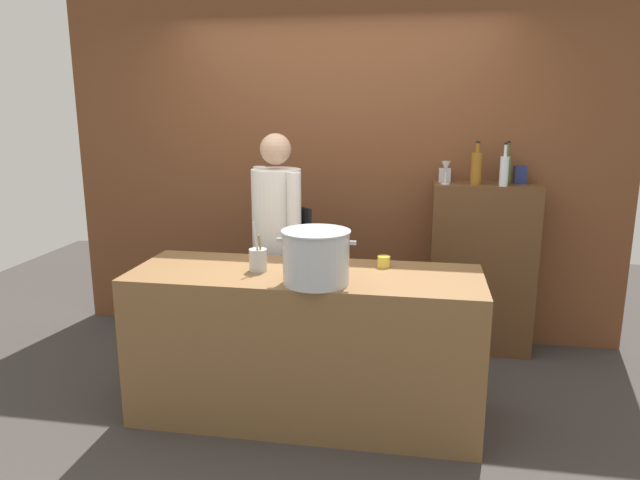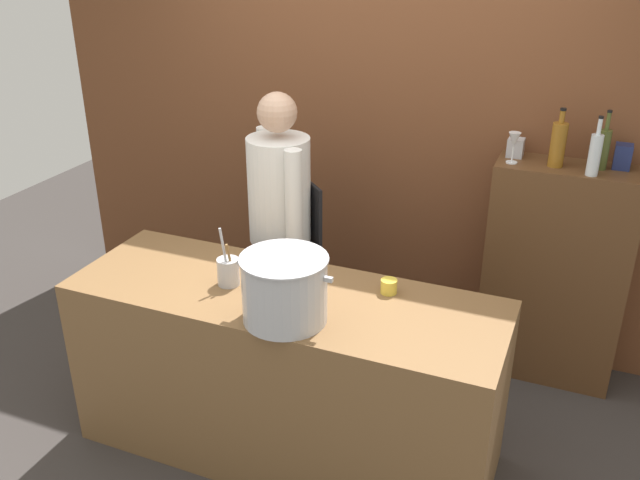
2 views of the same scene
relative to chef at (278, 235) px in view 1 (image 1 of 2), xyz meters
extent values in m
plane|color=#383330|center=(0.33, -0.65, -0.96)|extent=(8.00, 8.00, 0.00)
cube|color=brown|center=(0.33, 0.75, 0.54)|extent=(4.40, 0.10, 3.00)
cube|color=brown|center=(0.33, -0.65, -0.51)|extent=(2.04, 0.70, 0.90)
cube|color=brown|center=(1.44, 0.54, -0.32)|extent=(0.76, 0.32, 1.28)
cylinder|color=black|center=(0.07, -0.07, -0.54)|extent=(0.14, 0.14, 0.84)
cylinder|color=black|center=(-0.07, 0.07, -0.54)|extent=(0.14, 0.14, 0.84)
cylinder|color=white|center=(0.00, 0.00, 0.17)|extent=(0.34, 0.34, 0.58)
cube|color=black|center=(0.12, 0.13, -0.07)|extent=(0.23, 0.22, 0.52)
cylinder|color=white|center=(0.15, -0.16, 0.19)|extent=(0.09, 0.09, 0.52)
cylinder|color=white|center=(-0.16, 0.15, 0.19)|extent=(0.09, 0.09, 0.52)
sphere|color=tan|center=(0.00, 0.00, 0.59)|extent=(0.21, 0.21, 0.21)
cylinder|color=#B7BABF|center=(0.43, -0.85, 0.08)|extent=(0.36, 0.36, 0.29)
cylinder|color=#B7BABF|center=(0.43, -0.85, 0.22)|extent=(0.38, 0.38, 0.01)
cube|color=#B7BABF|center=(0.23, -0.85, 0.17)|extent=(0.04, 0.02, 0.02)
cube|color=#B7BABF|center=(0.62, -0.85, 0.17)|extent=(0.04, 0.02, 0.02)
cylinder|color=#B7BABF|center=(0.05, -0.67, 0.00)|extent=(0.10, 0.10, 0.13)
cylinder|color=olive|center=(0.07, -0.68, 0.06)|extent=(0.02, 0.05, 0.20)
cylinder|color=#B7BABF|center=(0.05, -0.69, 0.09)|extent=(0.05, 0.01, 0.27)
cylinder|color=yellow|center=(0.77, -0.46, -0.03)|extent=(0.08, 0.08, 0.07)
cylinder|color=#475123|center=(1.57, 0.55, 0.42)|extent=(0.06, 0.06, 0.21)
cylinder|color=#475123|center=(1.57, 0.55, 0.57)|extent=(0.02, 0.02, 0.09)
cylinder|color=black|center=(1.57, 0.55, 0.62)|extent=(0.02, 0.02, 0.01)
cylinder|color=#8C5919|center=(1.36, 0.51, 0.43)|extent=(0.08, 0.08, 0.23)
cylinder|color=#8C5919|center=(1.36, 0.51, 0.58)|extent=(0.03, 0.03, 0.07)
cylinder|color=black|center=(1.36, 0.51, 0.62)|extent=(0.03, 0.03, 0.01)
cylinder|color=silver|center=(1.54, 0.43, 0.42)|extent=(0.06, 0.06, 0.21)
cylinder|color=silver|center=(1.54, 0.43, 0.57)|extent=(0.02, 0.02, 0.08)
cylinder|color=black|center=(1.54, 0.43, 0.61)|extent=(0.02, 0.02, 0.01)
cylinder|color=silver|center=(1.14, 0.48, 0.32)|extent=(0.06, 0.06, 0.01)
cylinder|color=silver|center=(1.14, 0.48, 0.36)|extent=(0.01, 0.01, 0.08)
cone|color=silver|center=(1.14, 0.48, 0.44)|extent=(0.06, 0.06, 0.08)
cube|color=#B2B2B7|center=(1.14, 0.59, 0.37)|extent=(0.09, 0.09, 0.10)
cube|color=navy|center=(1.67, 0.60, 0.38)|extent=(0.09, 0.09, 0.13)
camera|label=1|loc=(0.97, -3.86, 0.89)|focal=32.96mm
camera|label=2|loc=(1.53, -3.13, 1.49)|focal=38.64mm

